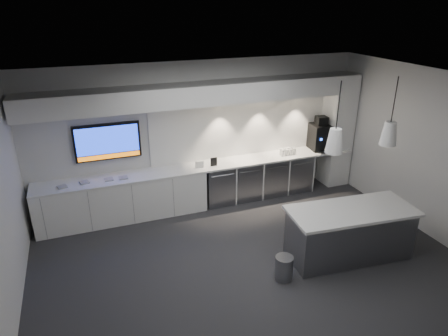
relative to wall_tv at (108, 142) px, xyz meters
name	(u,v)px	position (x,y,z in m)	size (l,w,h in m)	color
floor	(247,260)	(1.90, -2.45, -1.56)	(7.00, 7.00, 0.00)	#2C2C2E
ceiling	(252,83)	(1.90, -2.45, 1.44)	(7.00, 7.00, 0.00)	black
wall_back	(201,133)	(1.90, 0.05, -0.06)	(7.00, 7.00, 0.00)	silver
wall_front	(349,275)	(1.90, -4.95, -0.06)	(7.00, 7.00, 0.00)	silver
wall_right	(423,152)	(5.40, -2.45, -0.06)	(7.00, 7.00, 0.00)	silver
back_counter	(206,166)	(1.90, -0.27, -0.68)	(6.80, 0.65, 0.04)	white
left_base_cabinets	(123,199)	(0.15, -0.27, -1.13)	(3.30, 0.63, 0.86)	white
fridge_unit_a	(218,184)	(2.15, -0.27, -1.13)	(0.60, 0.61, 0.85)	gray
fridge_unit_b	(245,180)	(2.78, -0.27, -1.13)	(0.60, 0.61, 0.85)	gray
fridge_unit_c	(270,176)	(3.41, -0.27, -1.13)	(0.60, 0.61, 0.85)	gray
fridge_unit_d	(295,172)	(4.04, -0.27, -1.13)	(0.60, 0.61, 0.85)	gray
backsplash	(254,125)	(3.10, 0.03, -0.01)	(4.60, 0.03, 1.30)	white
soffit	(205,93)	(1.90, -0.25, 0.84)	(6.90, 0.60, 0.40)	white
column	(337,130)	(5.10, -0.25, -0.26)	(0.55, 0.55, 2.60)	white
wall_tv	(108,142)	(0.00, 0.00, 0.00)	(1.25, 0.07, 0.72)	black
island	(349,233)	(3.56, -2.93, -1.11)	(2.19, 1.10, 0.90)	gray
bin	(284,268)	(2.24, -3.10, -1.36)	(0.29, 0.29, 0.40)	gray
coffee_machine	(320,136)	(4.65, -0.25, -0.34)	(0.48, 0.64, 0.77)	black
sign_black	(214,162)	(2.04, -0.36, -0.57)	(0.14, 0.02, 0.18)	black
sign_white	(199,165)	(1.73, -0.36, -0.59)	(0.18, 0.02, 0.14)	white
cup_cluster	(288,152)	(3.79, -0.32, -0.59)	(0.35, 0.17, 0.14)	white
tray_a	(62,187)	(-0.92, -0.36, -0.65)	(0.16, 0.16, 0.03)	#A3A3A3
tray_b	(84,182)	(-0.52, -0.30, -0.65)	(0.16, 0.16, 0.03)	#A3A3A3
tray_c	(109,179)	(-0.08, -0.32, -0.65)	(0.16, 0.16, 0.03)	#A3A3A3
tray_d	(123,178)	(0.19, -0.34, -0.65)	(0.16, 0.16, 0.03)	#A3A3A3
pendant_left	(335,141)	(3.05, -2.93, 0.59)	(0.26, 0.26, 1.08)	white
pendant_right	(389,133)	(4.06, -2.93, 0.59)	(0.26, 0.26, 1.08)	white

